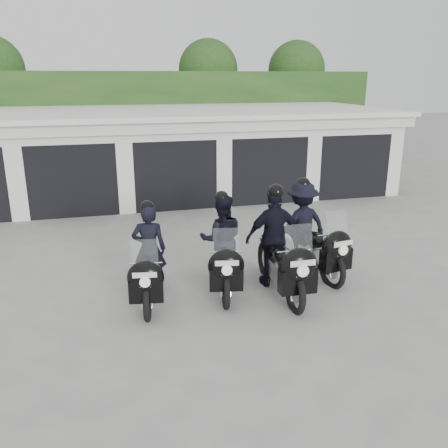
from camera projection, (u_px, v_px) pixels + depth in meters
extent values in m
plane|color=#999994|center=(218.00, 277.00, 10.11)|extent=(80.00, 80.00, 0.00)
cube|color=silver|center=(163.00, 152.00, 17.54)|extent=(16.00, 6.00, 2.80)
cube|color=silver|center=(162.00, 112.00, 16.92)|extent=(16.40, 6.80, 0.16)
cube|color=silver|center=(176.00, 127.00, 14.17)|extent=(16.40, 0.12, 0.40)
cube|color=black|center=(177.00, 206.00, 15.14)|extent=(16.00, 0.06, 0.24)
cube|color=silver|center=(17.00, 173.00, 13.79)|extent=(0.50, 0.50, 2.80)
cube|color=black|center=(74.00, 174.00, 15.22)|extent=(2.60, 2.60, 2.20)
cube|color=silver|center=(69.00, 133.00, 13.84)|extent=(2.60, 0.50, 0.60)
cube|color=silver|center=(125.00, 168.00, 14.54)|extent=(0.50, 0.50, 2.80)
cube|color=black|center=(170.00, 169.00, 15.97)|extent=(2.60, 2.60, 2.20)
cube|color=silver|center=(174.00, 130.00, 14.58)|extent=(2.60, 0.50, 0.60)
cube|color=silver|center=(222.00, 163.00, 15.29)|extent=(0.50, 0.50, 2.80)
cube|color=black|center=(258.00, 165.00, 16.72)|extent=(2.60, 2.60, 2.20)
cube|color=silver|center=(269.00, 128.00, 15.33)|extent=(2.60, 0.50, 0.60)
cube|color=silver|center=(311.00, 159.00, 16.03)|extent=(0.50, 0.50, 2.80)
cube|color=black|center=(337.00, 161.00, 17.46)|extent=(2.60, 2.60, 2.20)
cube|color=silver|center=(355.00, 125.00, 16.08)|extent=(2.60, 0.50, 0.60)
cube|color=silver|center=(392.00, 156.00, 16.78)|extent=(0.50, 0.50, 2.80)
cube|color=#1C3D16|center=(150.00, 122.00, 21.01)|extent=(20.00, 2.00, 4.30)
cylinder|color=black|center=(0.00, 134.00, 20.98)|extent=(0.24, 0.24, 3.30)
sphere|color=#1C3D16|center=(208.00, 69.00, 22.45)|extent=(2.80, 2.80, 2.80)
cylinder|color=black|center=(209.00, 128.00, 23.27)|extent=(0.24, 0.24, 3.30)
sphere|color=#1C3D16|center=(296.00, 70.00, 23.53)|extent=(2.80, 2.80, 2.80)
cylinder|color=black|center=(294.00, 126.00, 24.36)|extent=(0.24, 0.24, 3.30)
torus|color=black|center=(147.00, 301.00, 8.33)|extent=(0.23, 0.75, 0.75)
torus|color=black|center=(152.00, 269.00, 9.73)|extent=(0.23, 0.75, 0.75)
cube|color=#AFAFB5|center=(150.00, 280.00, 9.03)|extent=(0.35, 0.60, 0.33)
cube|color=black|center=(150.00, 288.00, 9.06)|extent=(0.29, 1.32, 0.06)
ellipsoid|color=black|center=(148.00, 266.00, 8.76)|extent=(0.42, 0.63, 0.29)
cube|color=black|center=(149.00, 257.00, 9.17)|extent=(0.35, 0.60, 0.10)
ellipsoid|color=black|center=(146.00, 278.00, 8.11)|extent=(0.69, 0.44, 0.61)
cube|color=black|center=(146.00, 290.00, 8.18)|extent=(0.62, 0.32, 0.41)
cube|color=#B2BFC6|center=(145.00, 255.00, 8.02)|extent=(0.46, 0.19, 0.52)
cylinder|color=silver|center=(146.00, 263.00, 8.25)|extent=(0.57, 0.12, 0.03)
cube|color=silver|center=(145.00, 275.00, 7.91)|extent=(0.41, 0.08, 0.09)
cube|color=silver|center=(145.00, 284.00, 7.99)|extent=(0.18, 0.04, 0.10)
imported|color=black|center=(149.00, 249.00, 9.15)|extent=(0.71, 0.53, 1.79)
sphere|color=black|center=(147.00, 208.00, 8.90)|extent=(0.28, 0.28, 0.28)
torus|color=black|center=(226.00, 289.00, 8.76)|extent=(0.25, 0.78, 0.77)
torus|color=black|center=(220.00, 259.00, 10.21)|extent=(0.25, 0.78, 0.77)
cube|color=#AFAFB5|center=(223.00, 269.00, 9.48)|extent=(0.37, 0.62, 0.34)
cube|color=black|center=(223.00, 277.00, 9.51)|extent=(0.33, 1.37, 0.06)
ellipsoid|color=black|center=(223.00, 256.00, 9.21)|extent=(0.45, 0.66, 0.30)
cube|color=black|center=(222.00, 247.00, 9.63)|extent=(0.37, 0.62, 0.11)
ellipsoid|color=black|center=(226.00, 266.00, 8.53)|extent=(0.72, 0.46, 0.63)
cube|color=black|center=(226.00, 278.00, 8.60)|extent=(0.65, 0.34, 0.42)
cube|color=#B2BFC6|center=(226.00, 243.00, 8.44)|extent=(0.48, 0.20, 0.54)
cylinder|color=silver|center=(225.00, 252.00, 8.68)|extent=(0.59, 0.14, 0.03)
cube|color=silver|center=(227.00, 263.00, 8.32)|extent=(0.42, 0.09, 0.10)
cube|color=silver|center=(227.00, 273.00, 8.41)|extent=(0.19, 0.05, 0.11)
imported|color=black|center=(222.00, 239.00, 9.61)|extent=(1.01, 0.85, 1.86)
sphere|color=black|center=(222.00, 198.00, 9.35)|extent=(0.29, 0.29, 0.29)
torus|color=black|center=(295.00, 292.00, 8.57)|extent=(0.14, 0.84, 0.84)
torus|color=black|center=(266.00, 260.00, 10.10)|extent=(0.14, 0.84, 0.84)
cube|color=#AFAFB5|center=(279.00, 270.00, 9.33)|extent=(0.31, 0.64, 0.37)
cube|color=black|center=(279.00, 279.00, 9.37)|extent=(0.11, 1.50, 0.07)
ellipsoid|color=black|center=(283.00, 255.00, 9.03)|extent=(0.38, 0.67, 0.33)
cube|color=black|center=(274.00, 246.00, 9.49)|extent=(0.31, 0.64, 0.11)
ellipsoid|color=black|center=(298.00, 267.00, 8.32)|extent=(0.73, 0.39, 0.69)
cube|color=black|center=(298.00, 280.00, 8.40)|extent=(0.67, 0.26, 0.46)
cube|color=#B2BFC6|center=(299.00, 241.00, 8.22)|extent=(0.51, 0.14, 0.59)
cylinder|color=silver|center=(294.00, 251.00, 8.47)|extent=(0.64, 0.04, 0.03)
cube|color=silver|center=(303.00, 263.00, 8.10)|extent=(0.46, 0.02, 0.10)
cube|color=silver|center=(302.00, 274.00, 8.19)|extent=(0.21, 0.02, 0.11)
imported|color=black|center=(274.00, 238.00, 9.46)|extent=(1.19, 0.69, 2.02)
sphere|color=black|center=(276.00, 192.00, 9.18)|extent=(0.31, 0.31, 0.31)
torus|color=black|center=(332.00, 270.00, 9.59)|extent=(0.28, 0.82, 0.81)
torus|color=black|center=(288.00, 246.00, 10.96)|extent=(0.28, 0.82, 0.81)
cube|color=#AFAFB5|center=(308.00, 253.00, 10.27)|extent=(0.40, 0.66, 0.36)
cube|color=black|center=(308.00, 261.00, 10.31)|extent=(0.37, 1.44, 0.07)
ellipsoid|color=black|center=(314.00, 239.00, 10.00)|extent=(0.48, 0.70, 0.32)
cube|color=black|center=(301.00, 232.00, 10.40)|extent=(0.40, 0.66, 0.11)
ellipsoid|color=black|center=(337.00, 247.00, 9.36)|extent=(0.76, 0.50, 0.67)
cube|color=black|center=(336.00, 259.00, 9.43)|extent=(0.68, 0.37, 0.45)
cube|color=#B2BFC6|center=(337.00, 225.00, 9.25)|extent=(0.51, 0.22, 0.57)
cylinder|color=silver|center=(330.00, 234.00, 9.49)|extent=(0.62, 0.15, 0.03)
cube|color=silver|center=(343.00, 244.00, 9.15)|extent=(0.44, 0.10, 0.10)
cube|color=silver|center=(341.00, 253.00, 9.24)|extent=(0.20, 0.06, 0.11)
imported|color=black|center=(301.00, 225.00, 10.37)|extent=(1.36, 0.89, 1.95)
sphere|color=black|center=(303.00, 184.00, 10.10)|extent=(0.30, 0.30, 0.30)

